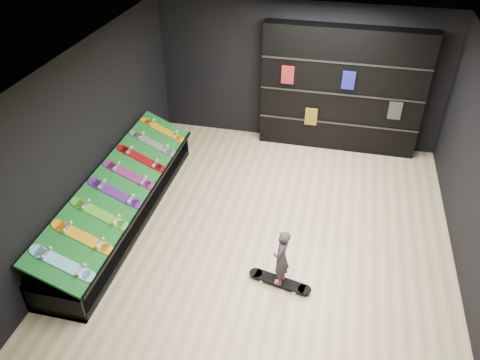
% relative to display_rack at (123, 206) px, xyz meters
% --- Properties ---
extents(floor, '(6.00, 7.00, 0.01)m').
position_rel_display_rack_xyz_m(floor, '(2.55, 0.00, -0.25)').
color(floor, beige).
rests_on(floor, ground).
extents(ceiling, '(6.00, 7.00, 0.01)m').
position_rel_display_rack_xyz_m(ceiling, '(2.55, 0.00, 2.75)').
color(ceiling, white).
rests_on(ceiling, ground).
extents(wall_back, '(6.00, 0.02, 3.00)m').
position_rel_display_rack_xyz_m(wall_back, '(2.55, 3.50, 1.25)').
color(wall_back, black).
rests_on(wall_back, ground).
extents(wall_left, '(0.02, 7.00, 3.00)m').
position_rel_display_rack_xyz_m(wall_left, '(-0.45, 0.00, 1.25)').
color(wall_left, black).
rests_on(wall_left, ground).
extents(display_rack, '(0.90, 4.50, 0.50)m').
position_rel_display_rack_xyz_m(display_rack, '(0.00, 0.00, 0.00)').
color(display_rack, black).
rests_on(display_rack, ground).
extents(turf_ramp, '(0.92, 4.50, 0.46)m').
position_rel_display_rack_xyz_m(turf_ramp, '(0.05, 0.00, 0.46)').
color(turf_ramp, '#0D5719').
rests_on(turf_ramp, display_rack).
extents(back_shelving, '(3.28, 0.38, 2.62)m').
position_rel_display_rack_xyz_m(back_shelving, '(3.45, 3.32, 1.06)').
color(back_shelving, black).
rests_on(back_shelving, ground).
extents(floor_skateboard, '(1.00, 0.42, 0.09)m').
position_rel_display_rack_xyz_m(floor_skateboard, '(2.92, -0.94, -0.21)').
color(floor_skateboard, black).
rests_on(floor_skateboard, ground).
extents(child, '(0.18, 0.24, 0.57)m').
position_rel_display_rack_xyz_m(child, '(2.92, -0.94, 0.12)').
color(child, black).
rests_on(child, floor_skateboard).
extents(display_board_0, '(0.93, 0.22, 0.50)m').
position_rel_display_rack_xyz_m(display_board_0, '(0.06, -1.90, 0.49)').
color(display_board_0, '#0CB2E5').
rests_on(display_board_0, turf_ramp).
extents(display_board_1, '(0.93, 0.22, 0.50)m').
position_rel_display_rack_xyz_m(display_board_1, '(0.06, -1.36, 0.49)').
color(display_board_1, orange).
rests_on(display_board_1, turf_ramp).
extents(display_board_2, '(0.93, 0.22, 0.50)m').
position_rel_display_rack_xyz_m(display_board_2, '(0.06, -0.81, 0.49)').
color(display_board_2, green).
rests_on(display_board_2, turf_ramp).
extents(display_board_3, '(0.93, 0.22, 0.50)m').
position_rel_display_rack_xyz_m(display_board_3, '(0.06, -0.27, 0.49)').
color(display_board_3, purple).
rests_on(display_board_3, turf_ramp).
extents(display_board_4, '(0.93, 0.22, 0.50)m').
position_rel_display_rack_xyz_m(display_board_4, '(0.06, 0.27, 0.49)').
color(display_board_4, '#2626BF').
rests_on(display_board_4, turf_ramp).
extents(display_board_5, '(0.93, 0.22, 0.50)m').
position_rel_display_rack_xyz_m(display_board_5, '(0.06, 0.81, 0.49)').
color(display_board_5, red).
rests_on(display_board_5, turf_ramp).
extents(display_board_6, '(0.93, 0.22, 0.50)m').
position_rel_display_rack_xyz_m(display_board_6, '(0.06, 1.36, 0.49)').
color(display_board_6, black).
rests_on(display_board_6, turf_ramp).
extents(display_board_7, '(0.93, 0.22, 0.50)m').
position_rel_display_rack_xyz_m(display_board_7, '(0.06, 1.90, 0.49)').
color(display_board_7, yellow).
rests_on(display_board_7, turf_ramp).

